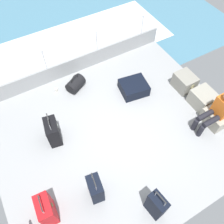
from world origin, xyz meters
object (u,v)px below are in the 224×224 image
Objects in this scene: duffel_bag at (76,84)px; cargo_crate_2 at (216,117)px; cargo_crate_1 at (203,98)px; suitcase_2 at (95,189)px; cargo_crate_0 at (184,82)px; suitcase_1 at (134,87)px; suitcase_3 at (156,205)px; suitcase_4 at (53,132)px; paper_cup at (56,90)px; suitcase_0 at (47,210)px; passenger_seated at (217,111)px.

cargo_crate_2 is at bearing 43.03° from duffel_bag.
cargo_crate_1 is at bearing 172.29° from cargo_crate_2.
cargo_crate_0 is at bearing 111.92° from suitcase_2.
suitcase_1 is 0.84× the size of suitcase_3.
paper_cup is (-1.25, 0.53, -0.25)m from suitcase_4.
suitcase_2 is 1.50m from suitcase_4.
suitcase_0 is 0.98× the size of suitcase_4.
suitcase_0 is 0.98× the size of suitcase_2.
suitcase_0 is (0.02, -3.81, -0.22)m from passenger_seated.
suitcase_0 is 1.41× the size of duffel_bag.
suitcase_2 is 2.71m from duffel_bag.
suitcase_2 is at bearing -16.71° from duffel_bag.
suitcase_1 is at bearing 131.91° from suitcase_2.
duffel_bag is at bearing 146.39° from suitcase_0.
cargo_crate_0 reaches higher than suitcase_1.
paper_cup is at bearing -117.42° from cargo_crate_0.
duffel_bag is at bearing -123.86° from suitcase_1.
cargo_crate_1 is (0.62, 0.03, -0.00)m from cargo_crate_0.
suitcase_4 is at bearing -82.39° from suitcase_1.
suitcase_3 is 3.38m from duffel_bag.
suitcase_1 is 0.91× the size of suitcase_2.
paper_cup is at bearing 173.69° from suitcase_2.
suitcase_4 is (-0.22, -3.37, 0.09)m from cargo_crate_0.
suitcase_0 is at bearing -89.77° from passenger_seated.
suitcase_3 reaches higher than suitcase_4.
suitcase_4 is (-1.39, -3.33, 0.12)m from cargo_crate_2.
suitcase_2 is at bearing -6.31° from paper_cup.
cargo_crate_2 is 2.50m from suitcase_3.
suitcase_3 is at bearing -59.39° from cargo_crate_1.
cargo_crate_2 is 0.67× the size of suitcase_3.
paper_cup is (-2.64, -2.80, -0.12)m from cargo_crate_2.
cargo_crate_0 reaches higher than paper_cup.
suitcase_1 is (-1.70, 2.87, -0.18)m from suitcase_0.
cargo_crate_1 reaches higher than paper_cup.
suitcase_2 is 0.92× the size of suitcase_3.
cargo_crate_2 is at bearing 33.63° from suitcase_1.
duffel_bag is (-3.37, 0.01, -0.18)m from suitcase_3.
cargo_crate_0 is 0.62m from cargo_crate_1.
suitcase_1 is at bearing 56.14° from duffel_bag.
suitcase_4 is at bearing -93.75° from cargo_crate_0.
suitcase_0 is at bearing -24.14° from paper_cup.
cargo_crate_1 is 3.56m from paper_cup.
suitcase_0 is (0.56, -4.06, 0.12)m from cargo_crate_1.
paper_cup is at bearing -172.48° from suitcase_3.
suitcase_4 is at bearing -171.36° from suitcase_2.
cargo_crate_2 is at bearing 46.69° from paper_cup.
duffel_bag is at bearing 72.60° from paper_cup.
suitcase_3 is at bearing -67.79° from passenger_seated.
suitcase_0 reaches higher than cargo_crate_0.
passenger_seated reaches higher than cargo_crate_0.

